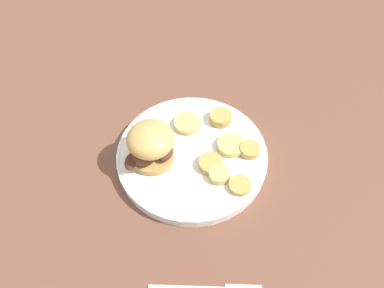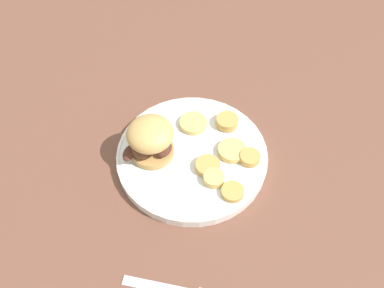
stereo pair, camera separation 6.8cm
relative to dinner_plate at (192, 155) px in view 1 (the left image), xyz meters
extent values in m
plane|color=brown|center=(0.00, 0.00, -0.01)|extent=(4.00, 4.00, 0.00)
cylinder|color=white|center=(0.00, 0.00, 0.00)|extent=(0.28, 0.28, 0.02)
torus|color=white|center=(0.00, 0.00, 0.01)|extent=(0.28, 0.28, 0.01)
cylinder|color=tan|center=(-0.05, -0.06, 0.02)|extent=(0.08, 0.08, 0.01)
ellipsoid|color=#4C281E|center=(-0.06, -0.10, 0.03)|extent=(0.04, 0.04, 0.01)
ellipsoid|color=brown|center=(-0.06, -0.07, 0.03)|extent=(0.05, 0.04, 0.02)
ellipsoid|color=#4C281E|center=(-0.02, -0.05, 0.03)|extent=(0.04, 0.04, 0.02)
ellipsoid|color=brown|center=(-0.05, -0.08, 0.03)|extent=(0.04, 0.04, 0.02)
ellipsoid|color=tan|center=(-0.05, -0.06, 0.07)|extent=(0.08, 0.08, 0.05)
cylinder|color=tan|center=(0.11, 0.00, 0.01)|extent=(0.04, 0.04, 0.01)
cylinder|color=tan|center=(0.08, 0.07, 0.02)|extent=(0.04, 0.04, 0.01)
cylinder|color=#DBB766|center=(0.05, 0.06, 0.02)|extent=(0.05, 0.05, 0.01)
cylinder|color=#DBB766|center=(0.07, -0.01, 0.02)|extent=(0.04, 0.04, 0.01)
cylinder|color=tan|center=(0.05, 0.00, 0.02)|extent=(0.04, 0.04, 0.01)
cylinder|color=tan|center=(-0.01, 0.10, 0.02)|extent=(0.04, 0.04, 0.02)
cylinder|color=#DBB766|center=(-0.05, 0.04, 0.01)|extent=(0.05, 0.05, 0.01)
camera|label=1|loc=(0.27, -0.30, 0.58)|focal=35.00mm
camera|label=2|loc=(0.32, -0.26, 0.58)|focal=35.00mm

